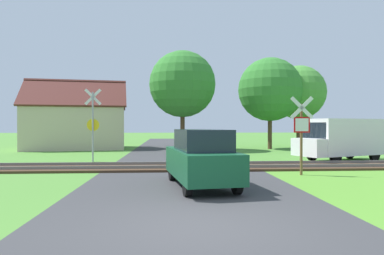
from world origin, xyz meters
name	(u,v)px	position (x,y,z in m)	size (l,w,h in m)	color
ground_plane	(198,225)	(0.00, 0.00, 0.00)	(160.00, 160.00, 0.00)	#4C8433
road_asphalt	(191,202)	(0.00, 2.00, 0.00)	(6.68, 80.00, 0.01)	#38383A
rail_track	(182,167)	(0.00, 8.62, 0.06)	(60.00, 2.60, 0.22)	#422D1E
stop_sign_near	(302,130)	(4.48, 6.26, 1.74)	(0.88, 0.17, 3.01)	brown
crossing_sign_far	(93,121)	(-4.56, 11.63, 2.13)	(0.88, 0.13, 3.83)	#9E9EA5
house	(77,125)	(-8.08, 21.67, 1.89)	(8.57, 6.70, 5.59)	#C6B293
tree_right	(270,90)	(7.45, 20.43, 4.76)	(5.07, 5.07, 7.30)	#513823
tree_center	(183,84)	(0.42, 19.89, 5.07)	(5.12, 5.12, 7.64)	#513823
tree_far	(299,93)	(10.27, 21.64, 4.65)	(4.49, 4.49, 6.91)	#513823
mail_truck	(341,138)	(8.54, 11.13, 1.24)	(5.24, 3.53, 2.24)	white
parked_car	(201,158)	(0.43, 4.04, 0.89)	(2.20, 4.20, 1.78)	#144C2D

